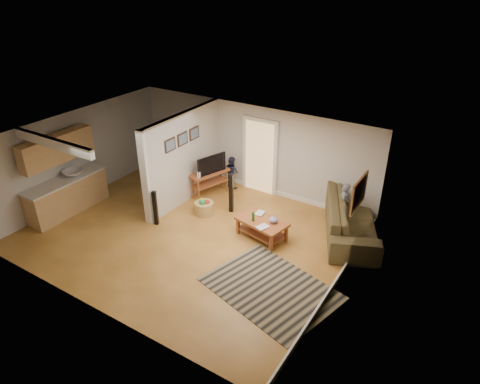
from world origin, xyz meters
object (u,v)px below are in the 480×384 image
Objects in this scene: sofa at (349,232)px; child at (340,225)px; tv_console at (210,174)px; speaker_left at (155,208)px; speaker_right at (231,193)px; coffee_table at (263,224)px; toy_basket at (204,207)px; toddler at (232,187)px.

child is at bearing 34.48° from sofa.
child is (3.74, 0.46, -0.66)m from tv_console.
speaker_right reaches higher than speaker_left.
tv_console is (-2.32, 1.09, 0.29)m from coffee_table.
speaker_right is at bearing 79.94° from sofa.
toy_basket is at bearing 34.29° from speaker_left.
speaker_right is 2.15× the size of toy_basket.
tv_console is 1.30× the size of speaker_left.
sofa is 2.67× the size of speaker_right.
sofa is at bearing 43.62° from child.
sofa is at bearing 18.51° from toy_basket.
speaker_right reaches higher than toy_basket.
speaker_left is 0.81× the size of child.
sofa is 3.16m from speaker_right.
sofa is 2.22m from coffee_table.
speaker_right is 1.54m from toddler.
toy_basket is (0.72, 1.07, -0.29)m from speaker_left.
speaker_left is (-2.58, -0.91, 0.11)m from coffee_table.
speaker_right is 0.93× the size of child.
sofa is 4.88m from speaker_left.
speaker_right reaches higher than coffee_table.
tv_console is 1.13× the size of speaker_right.
coffee_table is 1.12× the size of child.
sofa is 4.10m from tv_console.
sofa is 3.02× the size of toddler.
coffee_table reaches higher than toddler.
tv_console reaches higher than toddler.
toy_basket is (-1.86, 0.16, -0.18)m from coffee_table.
speaker_left is 0.98× the size of toddler.
coffee_table reaches higher than toy_basket.
toddler is at bearing 104.82° from speaker_right.
sofa is 2.22× the size of coffee_table.
toy_basket is at bearing 175.15° from coffee_table.
speaker_left is at bearing -146.92° from speaker_right.
speaker_right is at bearing 29.05° from speaker_left.
tv_console reaches higher than child.
speaker_left is 1.32m from toy_basket.
toddler reaches higher than sofa.
toy_basket is (-0.55, -0.48, -0.36)m from speaker_right.
speaker_left is at bearing -124.02° from toy_basket.
speaker_left is at bearing -72.62° from child.
tv_console is 1.05× the size of child.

